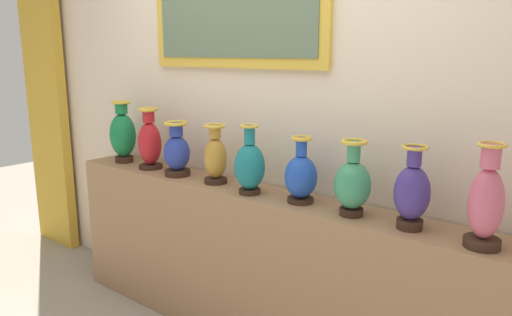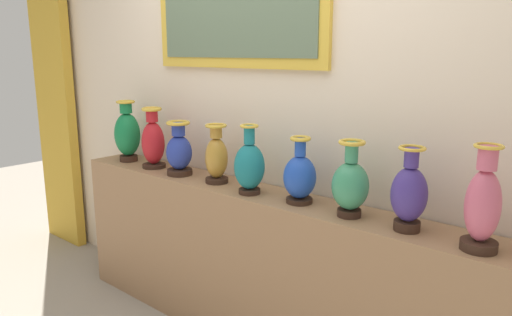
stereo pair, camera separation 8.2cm
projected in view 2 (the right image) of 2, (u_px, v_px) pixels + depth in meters
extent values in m
cube|color=#99704C|center=(256.00, 269.00, 2.79)|extent=(2.85, 0.32, 0.93)
cube|color=beige|center=(281.00, 99.00, 2.74)|extent=(5.50, 0.10, 2.85)
cube|color=gold|center=(235.00, 6.00, 2.77)|extent=(1.30, 0.03, 0.70)
cube|color=#596C53|center=(232.00, 6.00, 2.76)|extent=(1.18, 0.01, 0.58)
cube|color=gold|center=(55.00, 101.00, 4.21)|extent=(0.53, 0.08, 2.53)
cylinder|color=#382319|center=(129.00, 158.00, 3.42)|extent=(0.12, 0.12, 0.04)
ellipsoid|color=#14723D|center=(127.00, 134.00, 3.39)|extent=(0.18, 0.18, 0.30)
cylinder|color=#14723D|center=(126.00, 108.00, 3.35)|extent=(0.08, 0.08, 0.08)
torus|color=gold|center=(125.00, 102.00, 3.34)|extent=(0.13, 0.13, 0.02)
cylinder|color=#382319|center=(154.00, 166.00, 3.24)|extent=(0.16, 0.16, 0.03)
ellipsoid|color=red|center=(153.00, 143.00, 3.20)|extent=(0.15, 0.15, 0.28)
cylinder|color=red|center=(152.00, 115.00, 3.16)|extent=(0.08, 0.08, 0.08)
torus|color=gold|center=(152.00, 109.00, 3.15)|extent=(0.13, 0.13, 0.02)
cylinder|color=#382319|center=(180.00, 172.00, 3.05)|extent=(0.16, 0.16, 0.04)
ellipsoid|color=#263899|center=(179.00, 153.00, 3.02)|extent=(0.16, 0.16, 0.21)
cylinder|color=#263899|center=(178.00, 129.00, 2.99)|extent=(0.08, 0.08, 0.08)
torus|color=gold|center=(178.00, 123.00, 2.98)|extent=(0.15, 0.15, 0.02)
cylinder|color=#382319|center=(217.00, 180.00, 2.86)|extent=(0.14, 0.14, 0.03)
ellipsoid|color=#B27F2D|center=(216.00, 158.00, 2.83)|extent=(0.13, 0.13, 0.24)
cylinder|color=#B27F2D|center=(216.00, 132.00, 2.80)|extent=(0.07, 0.07, 0.07)
torus|color=gold|center=(216.00, 126.00, 2.79)|extent=(0.13, 0.13, 0.02)
cylinder|color=#382319|center=(249.00, 191.00, 2.64)|extent=(0.12, 0.12, 0.03)
ellipsoid|color=#19727A|center=(249.00, 167.00, 2.62)|extent=(0.17, 0.17, 0.25)
cylinder|color=#19727A|center=(249.00, 135.00, 2.58)|extent=(0.06, 0.06, 0.10)
torus|color=gold|center=(249.00, 126.00, 2.57)|extent=(0.10, 0.10, 0.02)
cylinder|color=#382319|center=(299.00, 200.00, 2.48)|extent=(0.14, 0.14, 0.03)
ellipsoid|color=#1E47B2|center=(300.00, 177.00, 2.46)|extent=(0.17, 0.17, 0.22)
cylinder|color=#1E47B2|center=(300.00, 147.00, 2.42)|extent=(0.06, 0.06, 0.09)
torus|color=gold|center=(300.00, 139.00, 2.41)|extent=(0.11, 0.11, 0.02)
cylinder|color=#382319|center=(349.00, 213.00, 2.28)|extent=(0.11, 0.11, 0.04)
ellipsoid|color=#388C60|center=(350.00, 186.00, 2.25)|extent=(0.17, 0.17, 0.23)
cylinder|color=#388C60|center=(352.00, 152.00, 2.21)|extent=(0.06, 0.06, 0.09)
torus|color=gold|center=(352.00, 142.00, 2.20)|extent=(0.12, 0.12, 0.02)
cylinder|color=#382319|center=(407.00, 225.00, 2.10)|extent=(0.11, 0.11, 0.04)
ellipsoid|color=#3F2D7F|center=(409.00, 194.00, 2.07)|extent=(0.16, 0.16, 0.24)
cylinder|color=#3F2D7F|center=(412.00, 158.00, 2.03)|extent=(0.06, 0.06, 0.08)
torus|color=gold|center=(412.00, 148.00, 2.02)|extent=(0.11, 0.11, 0.01)
cylinder|color=#382319|center=(478.00, 245.00, 1.89)|extent=(0.14, 0.14, 0.04)
ellipsoid|color=#CC5972|center=(483.00, 206.00, 1.85)|extent=(0.13, 0.13, 0.29)
cylinder|color=#CC5972|center=(488.00, 158.00, 1.81)|extent=(0.07, 0.07, 0.09)
torus|color=gold|center=(489.00, 146.00, 1.80)|extent=(0.11, 0.11, 0.01)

